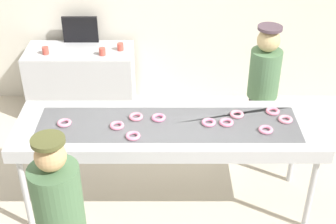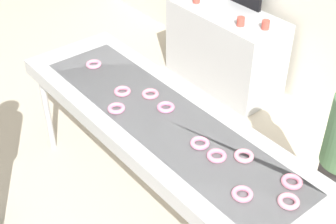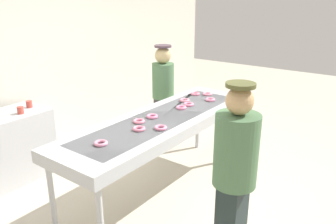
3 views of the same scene
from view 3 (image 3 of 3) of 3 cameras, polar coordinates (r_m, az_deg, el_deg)
name	(u,v)px [view 3 (image 3 of 3)]	position (r m, az deg, el deg)	size (l,w,h in m)	color
ground_plane	(163,190)	(4.32, -0.76, -12.89)	(16.00, 16.00, 0.00)	beige
back_wall	(43,53)	(5.37, -20.09, 9.31)	(8.00, 0.12, 2.97)	silver
fryer_conveyor	(163,123)	(3.92, -0.82, -1.79)	(2.82, 0.84, 0.96)	#B7BABF
strawberry_donut_0	(139,129)	(3.53, -4.87, -2.79)	(0.13, 0.13, 0.03)	pink
strawberry_donut_1	(207,94)	(4.79, 6.59, 3.02)	(0.13, 0.13, 0.03)	pink
strawberry_donut_2	(181,107)	(4.18, 2.22, 0.77)	(0.13, 0.13, 0.03)	pink
strawberry_donut_3	(195,94)	(4.78, 4.57, 3.07)	(0.13, 0.13, 0.03)	pink
strawberry_donut_4	(189,104)	(4.31, 3.45, 1.31)	(0.13, 0.13, 0.03)	pink
strawberry_donut_5	(152,116)	(3.88, -2.64, -0.72)	(0.13, 0.13, 0.03)	pink
strawberry_donut_6	(210,100)	(4.53, 7.06, 2.08)	(0.13, 0.13, 0.03)	pink
strawberry_donut_7	(101,143)	(3.24, -11.11, -5.15)	(0.13, 0.13, 0.03)	pink
strawberry_donut_8	(139,121)	(3.74, -4.88, -1.54)	(0.13, 0.13, 0.03)	pink
strawberry_donut_9	(161,128)	(3.55, -1.23, -2.63)	(0.13, 0.13, 0.03)	pink
strawberry_donut_10	(185,100)	(4.47, 2.78, 1.98)	(0.13, 0.13, 0.03)	pink
worker_baker	(163,92)	(5.13, -0.82, 3.42)	(0.32, 0.32, 1.60)	#3C383B
customer_waiting	(234,176)	(2.72, 11.00, -10.37)	(0.34, 0.34, 1.70)	#212D2D
paper_cup_0	(20,110)	(4.60, -23.41, 0.29)	(0.08, 0.08, 0.09)	#CC4C3F
paper_cup_1	(29,104)	(4.81, -22.16, 1.24)	(0.08, 0.08, 0.09)	#CC4C3F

